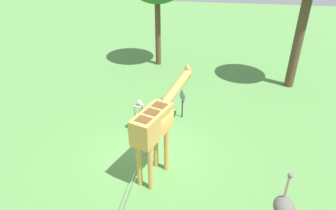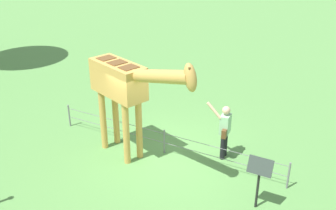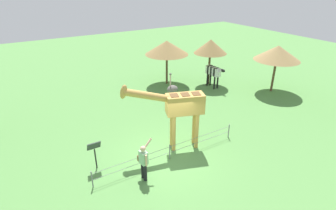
% 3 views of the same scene
% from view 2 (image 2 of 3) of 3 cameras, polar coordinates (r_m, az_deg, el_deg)
% --- Properties ---
extents(ground_plane, '(60.00, 60.00, 0.00)m').
position_cam_2_polar(ground_plane, '(11.27, -1.08, -7.48)').
color(ground_plane, '#568E47').
extents(giraffe, '(3.69, 1.70, 3.41)m').
position_cam_2_polar(giraffe, '(10.36, -6.23, 2.80)').
color(giraffe, gold).
rests_on(giraffe, ground_plane).
extents(visitor, '(0.63, 0.58, 1.70)m').
position_cam_2_polar(visitor, '(10.90, 8.21, -3.46)').
color(visitor, black).
rests_on(visitor, ground_plane).
extents(info_sign, '(0.56, 0.21, 1.32)m').
position_cam_2_polar(info_sign, '(9.18, 13.12, -9.59)').
color(info_sign, black).
rests_on(info_sign, ground_plane).
extents(wire_fence, '(7.05, 0.05, 0.75)m').
position_cam_2_polar(wire_fence, '(11.22, -0.55, -5.20)').
color(wire_fence, slate).
rests_on(wire_fence, ground_plane).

